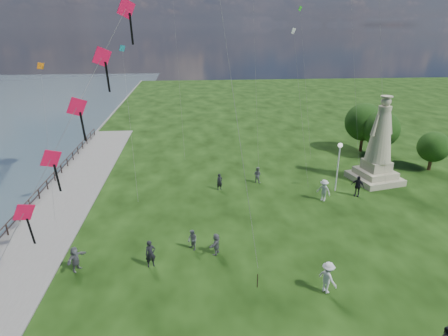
{
  "coord_description": "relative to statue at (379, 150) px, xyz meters",
  "views": [
    {
      "loc": [
        -2.91,
        -14.43,
        14.12
      ],
      "look_at": [
        -1.0,
        8.0,
        5.5
      ],
      "focal_mm": 30.0,
      "sensor_mm": 36.0,
      "label": 1
    }
  ],
  "objects": [
    {
      "name": "waterfront",
      "position": [
        -29.65,
        -8.6,
        -3.17
      ],
      "size": [
        200.0,
        200.0,
        1.51
      ],
      "color": "#384A54",
      "rests_on": "ground"
    },
    {
      "name": "statue",
      "position": [
        0.0,
        0.0,
        0.0
      ],
      "size": [
        4.83,
        4.83,
        8.22
      ],
      "rotation": [
        0.0,
        0.0,
        0.22
      ],
      "color": "tan",
      "rests_on": "ground"
    },
    {
      "name": "lamppost",
      "position": [
        -4.59,
        -1.93,
        0.17
      ],
      "size": [
        0.42,
        0.42,
        4.55
      ],
      "color": "silver",
      "rests_on": "ground"
    },
    {
      "name": "tree_row",
      "position": [
        3.7,
        7.08,
        0.17
      ],
      "size": [
        8.23,
        10.36,
        5.76
      ],
      "color": "#382314",
      "rests_on": "ground"
    },
    {
      "name": "person_0",
      "position": [
        -20.18,
        -12.02,
        -2.22
      ],
      "size": [
        0.75,
        0.61,
        1.78
      ],
      "primitive_type": "imported",
      "rotation": [
        0.0,
        0.0,
        0.33
      ],
      "color": "black",
      "rests_on": "ground"
    },
    {
      "name": "person_1",
      "position": [
        -17.59,
        -10.4,
        -2.38
      ],
      "size": [
        0.76,
        0.83,
        1.46
      ],
      "primitive_type": "imported",
      "rotation": [
        0.0,
        0.0,
        -0.96
      ],
      "color": "#595960",
      "rests_on": "ground"
    },
    {
      "name": "person_2",
      "position": [
        -10.09,
        -15.3,
        -2.14
      ],
      "size": [
        1.15,
        1.4,
        1.92
      ],
      "primitive_type": "imported",
      "rotation": [
        0.0,
        0.0,
        2.06
      ],
      "color": "silver",
      "rests_on": "ground"
    },
    {
      "name": "person_5",
      "position": [
        -24.71,
        -12.05,
        -2.29
      ],
      "size": [
        1.29,
        1.64,
        1.63
      ],
      "primitive_type": "imported",
      "rotation": [
        0.0,
        0.0,
        1.07
      ],
      "color": "#595960",
      "rests_on": "ground"
    },
    {
      "name": "person_6",
      "position": [
        -15.06,
        -0.77,
        -2.33
      ],
      "size": [
        0.65,
        0.53,
        1.55
      ],
      "primitive_type": "imported",
      "rotation": [
        0.0,
        0.0,
        0.32
      ],
      "color": "black",
      "rests_on": "ground"
    },
    {
      "name": "person_7",
      "position": [
        -11.35,
        0.62,
        -2.33
      ],
      "size": [
        0.89,
        0.82,
        1.56
      ],
      "primitive_type": "imported",
      "rotation": [
        0.0,
        0.0,
        2.54
      ],
      "color": "#595960",
      "rests_on": "ground"
    },
    {
      "name": "person_8",
      "position": [
        -6.38,
        -3.79,
        -2.15
      ],
      "size": [
        1.31,
        1.34,
        1.91
      ],
      "primitive_type": "imported",
      "rotation": [
        0.0,
        0.0,
        -0.81
      ],
      "color": "silver",
      "rests_on": "ground"
    },
    {
      "name": "person_9",
      "position": [
        -3.11,
        -3.14,
        -2.16
      ],
      "size": [
        1.21,
        1.15,
        1.89
      ],
      "primitive_type": "imported",
      "rotation": [
        0.0,
        0.0,
        -0.71
      ],
      "color": "black",
      "rests_on": "ground"
    },
    {
      "name": "person_11",
      "position": [
        -16.05,
        -11.01,
        -2.36
      ],
      "size": [
        1.17,
        1.49,
        1.48
      ],
      "primitive_type": "imported",
      "rotation": [
        0.0,
        0.0,
        4.22
      ],
      "color": "#595960",
      "rests_on": "ground"
    },
    {
      "name": "red_kite_train",
      "position": [
        -21.7,
        -12.96,
        9.21
      ],
      "size": [
        10.32,
        9.35,
        19.78
      ],
      "color": "black",
      "rests_on": "ground"
    },
    {
      "name": "small_kites",
      "position": [
        -11.75,
        5.62,
        11.19
      ],
      "size": [
        29.58,
        18.31,
        28.56
      ],
      "color": "teal",
      "rests_on": "ground"
    }
  ]
}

